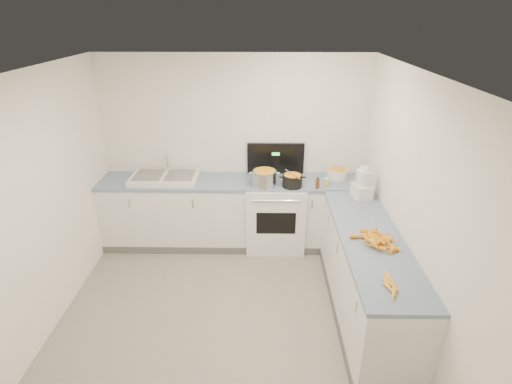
{
  "coord_description": "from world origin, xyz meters",
  "views": [
    {
      "loc": [
        0.36,
        -3.09,
        2.96
      ],
      "look_at": [
        0.3,
        1.1,
        1.05
      ],
      "focal_mm": 28.0,
      "sensor_mm": 36.0,
      "label": 1
    }
  ],
  "objects_px": {
    "steel_pot": "(264,179)",
    "mixing_bowl": "(337,174)",
    "spice_jar": "(326,183)",
    "sink": "(165,177)",
    "food_processor": "(363,185)",
    "black_pot": "(292,181)",
    "extract_bottle": "(317,184)",
    "stove": "(275,213)"
  },
  "relations": [
    {
      "from": "black_pot",
      "to": "stove",
      "type": "bearing_deg",
      "value": 139.28
    },
    {
      "from": "black_pot",
      "to": "food_processor",
      "type": "bearing_deg",
      "value": -21.52
    },
    {
      "from": "sink",
      "to": "mixing_bowl",
      "type": "height_order",
      "value": "sink"
    },
    {
      "from": "steel_pot",
      "to": "food_processor",
      "type": "height_order",
      "value": "food_processor"
    },
    {
      "from": "sink",
      "to": "extract_bottle",
      "type": "distance_m",
      "value": 1.97
    },
    {
      "from": "sink",
      "to": "spice_jar",
      "type": "xyz_separation_m",
      "value": [
        2.08,
        -0.17,
        0.01
      ]
    },
    {
      "from": "black_pot",
      "to": "extract_bottle",
      "type": "xyz_separation_m",
      "value": [
        0.31,
        -0.05,
        -0.01
      ]
    },
    {
      "from": "black_pot",
      "to": "mixing_bowl",
      "type": "height_order",
      "value": "black_pot"
    },
    {
      "from": "black_pot",
      "to": "food_processor",
      "type": "relative_size",
      "value": 0.64
    },
    {
      "from": "steel_pot",
      "to": "mixing_bowl",
      "type": "height_order",
      "value": "steel_pot"
    },
    {
      "from": "steel_pot",
      "to": "mixing_bowl",
      "type": "bearing_deg",
      "value": 15.51
    },
    {
      "from": "black_pot",
      "to": "sink",
      "type": "bearing_deg",
      "value": 173.55
    },
    {
      "from": "stove",
      "to": "food_processor",
      "type": "height_order",
      "value": "stove"
    },
    {
      "from": "sink",
      "to": "steel_pot",
      "type": "bearing_deg",
      "value": -7.19
    },
    {
      "from": "black_pot",
      "to": "mixing_bowl",
      "type": "xyz_separation_m",
      "value": [
        0.61,
        0.29,
        -0.01
      ]
    },
    {
      "from": "steel_pot",
      "to": "spice_jar",
      "type": "relative_size",
      "value": 3.3
    },
    {
      "from": "sink",
      "to": "spice_jar",
      "type": "height_order",
      "value": "sink"
    },
    {
      "from": "stove",
      "to": "black_pot",
      "type": "distance_m",
      "value": 0.59
    },
    {
      "from": "spice_jar",
      "to": "extract_bottle",
      "type": "bearing_deg",
      "value": -149.85
    },
    {
      "from": "stove",
      "to": "sink",
      "type": "bearing_deg",
      "value": 179.38
    },
    {
      "from": "mixing_bowl",
      "to": "black_pot",
      "type": "bearing_deg",
      "value": -154.69
    },
    {
      "from": "mixing_bowl",
      "to": "food_processor",
      "type": "xyz_separation_m",
      "value": [
        0.19,
        -0.6,
        0.1
      ]
    },
    {
      "from": "mixing_bowl",
      "to": "food_processor",
      "type": "distance_m",
      "value": 0.64
    },
    {
      "from": "steel_pot",
      "to": "food_processor",
      "type": "relative_size",
      "value": 0.79
    },
    {
      "from": "steel_pot",
      "to": "spice_jar",
      "type": "xyz_separation_m",
      "value": [
        0.78,
        -0.0,
        -0.05
      ]
    },
    {
      "from": "food_processor",
      "to": "stove",
      "type": "bearing_deg",
      "value": 154.03
    },
    {
      "from": "extract_bottle",
      "to": "spice_jar",
      "type": "height_order",
      "value": "extract_bottle"
    },
    {
      "from": "steel_pot",
      "to": "mixing_bowl",
      "type": "xyz_separation_m",
      "value": [
        0.96,
        0.27,
        -0.03
      ]
    },
    {
      "from": "stove",
      "to": "black_pot",
      "type": "xyz_separation_m",
      "value": [
        0.2,
        -0.17,
        0.53
      ]
    },
    {
      "from": "stove",
      "to": "sink",
      "type": "relative_size",
      "value": 1.58
    },
    {
      "from": "steel_pot",
      "to": "spice_jar",
      "type": "height_order",
      "value": "steel_pot"
    },
    {
      "from": "sink",
      "to": "extract_bottle",
      "type": "xyz_separation_m",
      "value": [
        1.96,
        -0.24,
        0.02
      ]
    },
    {
      "from": "mixing_bowl",
      "to": "extract_bottle",
      "type": "bearing_deg",
      "value": -131.71
    },
    {
      "from": "black_pot",
      "to": "mixing_bowl",
      "type": "distance_m",
      "value": 0.68
    },
    {
      "from": "sink",
      "to": "extract_bottle",
      "type": "bearing_deg",
      "value": -6.85
    },
    {
      "from": "stove",
      "to": "food_processor",
      "type": "bearing_deg",
      "value": -25.97
    },
    {
      "from": "sink",
      "to": "black_pot",
      "type": "bearing_deg",
      "value": -6.45
    },
    {
      "from": "extract_bottle",
      "to": "food_processor",
      "type": "bearing_deg",
      "value": -28.56
    },
    {
      "from": "stove",
      "to": "food_processor",
      "type": "relative_size",
      "value": 3.52
    },
    {
      "from": "sink",
      "to": "food_processor",
      "type": "height_order",
      "value": "food_processor"
    },
    {
      "from": "steel_pot",
      "to": "black_pot",
      "type": "relative_size",
      "value": 1.23
    },
    {
      "from": "food_processor",
      "to": "sink",
      "type": "bearing_deg",
      "value": 168.43
    }
  ]
}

